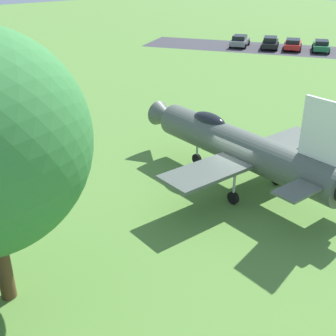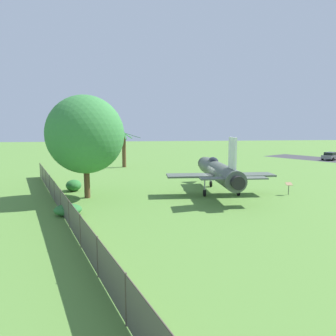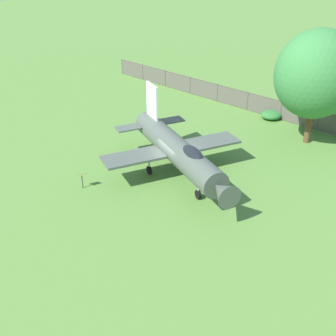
# 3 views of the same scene
# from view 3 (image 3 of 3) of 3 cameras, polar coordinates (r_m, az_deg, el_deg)

# --- Properties ---
(ground_plane) EXTENTS (200.00, 200.00, 0.00)m
(ground_plane) POSITION_cam_3_polar(r_m,az_deg,el_deg) (30.23, 1.05, -1.06)
(ground_plane) COLOR #568438
(display_jet) EXTENTS (9.87, 12.63, 5.40)m
(display_jet) POSITION_cam_3_polar(r_m,az_deg,el_deg) (28.98, 1.40, 2.21)
(display_jet) COLOR #4C564C
(display_jet) RESTS_ON ground_plane
(shade_tree) EXTENTS (6.64, 5.91, 8.89)m
(shade_tree) POSITION_cam_3_polar(r_m,az_deg,el_deg) (35.12, 18.82, 11.45)
(shade_tree) COLOR brown
(shade_tree) RESTS_ON ground_plane
(perimeter_fence) EXTENTS (13.16, 36.97, 1.78)m
(perimeter_fence) POSITION_cam_3_polar(r_m,az_deg,el_deg) (41.39, 12.36, 8.00)
(perimeter_fence) COLOR #4C4238
(perimeter_fence) RESTS_ON ground_plane
(shrub_near_fence) EXTENTS (1.94, 1.79, 0.76)m
(shrub_near_fence) POSITION_cam_3_polar(r_m,az_deg,el_deg) (40.79, 13.29, 6.75)
(shrub_near_fence) COLOR #2D7033
(shrub_near_fence) RESTS_ON ground_plane
(info_plaque) EXTENTS (0.61, 0.40, 1.14)m
(info_plaque) POSITION_cam_3_polar(r_m,az_deg,el_deg) (28.95, -11.14, -1.12)
(info_plaque) COLOR #333333
(info_plaque) RESTS_ON ground_plane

